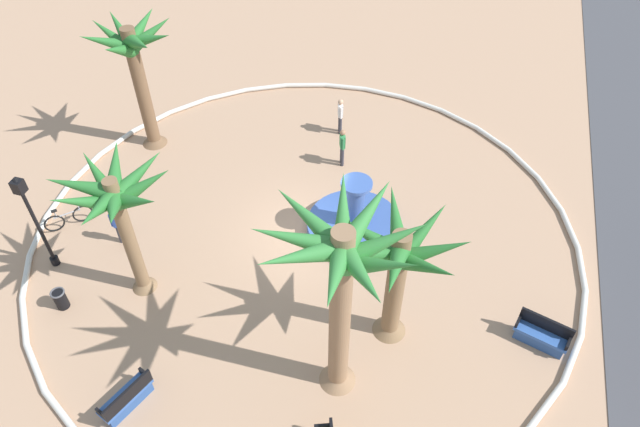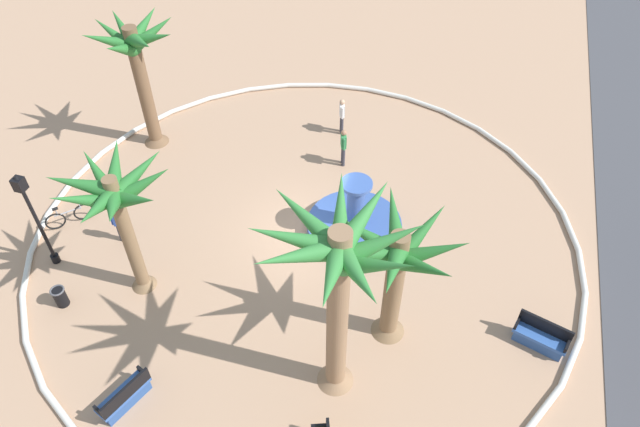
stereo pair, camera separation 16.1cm
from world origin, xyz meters
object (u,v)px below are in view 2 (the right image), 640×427
(bench_east, at_px, (125,397))
(palm_tree_far_side, at_px, (397,263))
(palm_tree_by_curb, at_px, (116,201))
(bicycle_red_frame, at_px, (69,216))
(trash_bin, at_px, (60,296))
(lamppost, at_px, (34,214))
(person_pedestrian_stroll, at_px, (342,115))
(palm_tree_mid_plaza, at_px, (338,273))
(person_cyclist_photo, at_px, (343,146))
(palm_tree_near_fountain, at_px, (137,58))
(bench_west, at_px, (540,338))
(fountain, at_px, (354,225))
(person_cyclist_helmet, at_px, (119,223))

(bench_east, bearing_deg, palm_tree_far_side, 124.21)
(palm_tree_far_side, relative_size, bench_east, 2.74)
(palm_tree_by_curb, height_order, bicycle_red_frame, palm_tree_by_curb)
(palm_tree_far_side, relative_size, trash_bin, 6.28)
(lamppost, relative_size, trash_bin, 5.40)
(bench_east, xyz_separation_m, bicycle_red_frame, (-5.68, -5.49, 0.04))
(trash_bin, height_order, person_pedestrian_stroll, person_pedestrian_stroll)
(palm_tree_mid_plaza, distance_m, bicycle_red_frame, 12.24)
(bench_east, relative_size, person_cyclist_photo, 0.99)
(palm_tree_far_side, height_order, bicycle_red_frame, palm_tree_far_side)
(lamppost, distance_m, bicycle_red_frame, 2.64)
(palm_tree_near_fountain, xyz_separation_m, bicycle_red_frame, (5.24, -0.70, -3.58))
(lamppost, relative_size, person_pedestrian_stroll, 2.37)
(person_pedestrian_stroll, bearing_deg, bench_west, 44.87)
(palm_tree_far_side, bearing_deg, trash_bin, -79.12)
(bench_west, bearing_deg, lamppost, -85.36)
(bench_east, bearing_deg, trash_bin, -123.60)
(palm_tree_by_curb, height_order, palm_tree_mid_plaza, palm_tree_mid_plaza)
(bench_west, relative_size, bicycle_red_frame, 1.31)
(fountain, bearing_deg, person_cyclist_photo, -158.79)
(palm_tree_near_fountain, height_order, bicycle_red_frame, palm_tree_near_fountain)
(lamppost, bearing_deg, person_pedestrian_stroll, 142.60)
(person_cyclist_photo, bearing_deg, palm_tree_mid_plaza, 13.61)
(palm_tree_by_curb, bearing_deg, lamppost, -91.25)
(bicycle_red_frame, distance_m, person_pedestrian_stroll, 11.38)
(palm_tree_mid_plaza, height_order, bicycle_red_frame, palm_tree_mid_plaza)
(trash_bin, bearing_deg, palm_tree_near_fountain, -172.74)
(person_cyclist_photo, bearing_deg, trash_bin, -36.34)
(bench_west, bearing_deg, palm_tree_mid_plaza, -62.46)
(bicycle_red_frame, bearing_deg, bench_east, 44.00)
(lamppost, height_order, person_cyclist_helmet, lamppost)
(palm_tree_far_side, relative_size, person_pedestrian_stroll, 2.76)
(lamppost, xyz_separation_m, person_cyclist_helmet, (-1.55, 1.75, -1.42))
(fountain, height_order, person_cyclist_helmet, fountain)
(palm_tree_by_curb, height_order, bench_west, palm_tree_by_curb)
(fountain, bearing_deg, person_pedestrian_stroll, -160.43)
(person_cyclist_helmet, relative_size, person_cyclist_photo, 0.95)
(bench_west, relative_size, trash_bin, 2.30)
(bicycle_red_frame, bearing_deg, lamppost, 16.44)
(palm_tree_by_curb, xyz_separation_m, lamppost, (-0.07, -3.40, -1.56))
(bicycle_red_frame, bearing_deg, palm_tree_mid_plaza, 72.91)
(fountain, relative_size, palm_tree_mid_plaza, 0.52)
(bicycle_red_frame, relative_size, person_cyclist_photo, 0.76)
(lamppost, xyz_separation_m, person_pedestrian_stroll, (-9.80, 7.49, -1.38))
(trash_bin, relative_size, person_pedestrian_stroll, 0.44)
(bicycle_red_frame, bearing_deg, trash_bin, 28.93)
(person_cyclist_photo, bearing_deg, bicycle_red_frame, -54.85)
(bench_east, height_order, trash_bin, bench_east)
(palm_tree_near_fountain, xyz_separation_m, bench_east, (10.92, 4.79, -3.62))
(bench_east, xyz_separation_m, person_cyclist_helmet, (-5.51, -3.23, 0.54))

